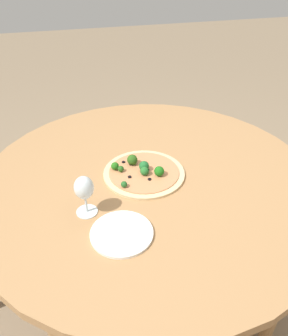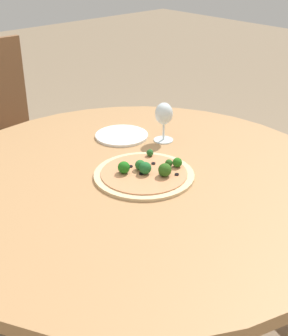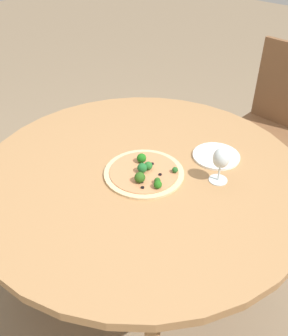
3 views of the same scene
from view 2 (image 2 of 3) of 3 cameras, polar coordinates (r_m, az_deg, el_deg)
The scene contains 6 objects.
ground_plane at distance 1.95m, azimuth -0.66°, elevation -19.79°, with size 12.00×12.00×0.00m, color #847056.
dining_table at distance 1.54m, azimuth -0.79°, elevation -2.78°, with size 1.36×1.36×0.71m.
chair_2 at distance 2.49m, azimuth -16.76°, elevation 4.18°, with size 0.42×0.42×0.95m.
pizza at distance 1.51m, azimuth 0.16°, elevation -0.60°, with size 0.33×0.33×0.06m.
wine_glass at distance 1.74m, azimuth 2.44°, elevation 6.44°, with size 0.07×0.07×0.15m.
plate_near at distance 1.81m, azimuth -2.74°, elevation 3.97°, with size 0.20×0.20×0.01m.
Camera 2 is at (-0.88, -1.00, 1.42)m, focal length 50.00 mm.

